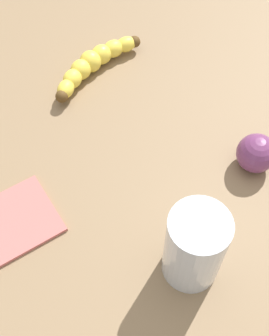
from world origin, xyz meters
The scene contains 5 objects.
wooden_tabletop centered at (0.00, 0.00, 1.50)cm, with size 120.00×120.00×3.00cm, color #846A4C.
banana centered at (11.69, 15.55, 4.88)cm, with size 19.37×6.90×3.76cm.
smoothie_glass centered at (-10.05, -16.05, 8.87)cm, with size 7.37×7.37×12.43cm.
plum_fruit centered at (9.18, -15.89, 5.91)cm, with size 5.83×5.83×5.83cm, color #6B3360.
folded_napkin centered at (-19.72, 8.19, 3.30)cm, with size 15.19×10.25×0.60cm, color #BC6660.
Camera 1 is at (-32.35, -22.21, 60.17)cm, focal length 48.73 mm.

